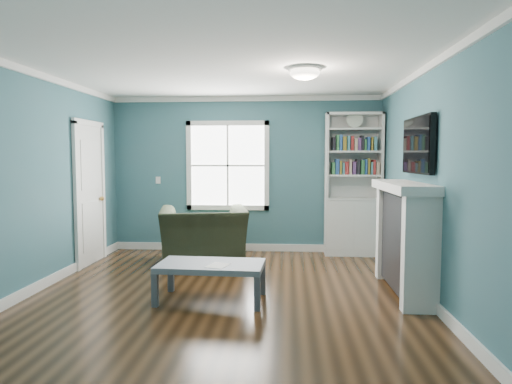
{
  "coord_description": "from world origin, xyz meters",
  "views": [
    {
      "loc": [
        0.72,
        -5.16,
        1.58
      ],
      "look_at": [
        0.33,
        0.4,
        1.16
      ],
      "focal_mm": 32.0,
      "sensor_mm": 36.0,
      "label": 1
    }
  ],
  "objects": [
    {
      "name": "floor",
      "position": [
        0.0,
        0.0,
        0.0
      ],
      "size": [
        5.0,
        5.0,
        0.0
      ],
      "primitive_type": "plane",
      "color": "black",
      "rests_on": "ground"
    },
    {
      "name": "room_walls",
      "position": [
        0.0,
        0.0,
        1.58
      ],
      "size": [
        5.0,
        5.0,
        5.0
      ],
      "color": "#31626D",
      "rests_on": "ground"
    },
    {
      "name": "trim",
      "position": [
        0.0,
        0.0,
        1.24
      ],
      "size": [
        4.5,
        5.0,
        2.6
      ],
      "color": "white",
      "rests_on": "ground"
    },
    {
      "name": "window",
      "position": [
        -0.3,
        2.49,
        1.45
      ],
      "size": [
        1.4,
        0.06,
        1.5
      ],
      "color": "white",
      "rests_on": "room_walls"
    },
    {
      "name": "bookshelf",
      "position": [
        1.77,
        2.3,
        0.92
      ],
      "size": [
        0.9,
        0.35,
        2.31
      ],
      "color": "silver",
      "rests_on": "ground"
    },
    {
      "name": "fireplace",
      "position": [
        2.08,
        0.2,
        0.64
      ],
      "size": [
        0.44,
        1.58,
        1.3
      ],
      "color": "black",
      "rests_on": "ground"
    },
    {
      "name": "tv",
      "position": [
        2.2,
        0.2,
        1.72
      ],
      "size": [
        0.06,
        1.1,
        0.65
      ],
      "primitive_type": "cube",
      "color": "black",
      "rests_on": "fireplace"
    },
    {
      "name": "door",
      "position": [
        -2.22,
        1.4,
        1.07
      ],
      "size": [
        0.12,
        0.98,
        2.17
      ],
      "color": "silver",
      "rests_on": "ground"
    },
    {
      "name": "ceiling_fixture",
      "position": [
        0.9,
        0.1,
        2.55
      ],
      "size": [
        0.38,
        0.38,
        0.15
      ],
      "color": "white",
      "rests_on": "room_walls"
    },
    {
      "name": "light_switch",
      "position": [
        -1.5,
        2.48,
        1.2
      ],
      "size": [
        0.08,
        0.01,
        0.12
      ],
      "primitive_type": "cube",
      "color": "white",
      "rests_on": "room_walls"
    },
    {
      "name": "recliner",
      "position": [
        -0.55,
        1.6,
        0.56
      ],
      "size": [
        1.41,
        1.07,
        1.11
      ],
      "primitive_type": "imported",
      "rotation": [
        0.0,
        0.0,
        -2.94
      ],
      "color": "black",
      "rests_on": "ground"
    },
    {
      "name": "coffee_table",
      "position": [
        -0.13,
        -0.24,
        0.37
      ],
      "size": [
        1.18,
        0.68,
        0.42
      ],
      "rotation": [
        0.0,
        0.0,
        -0.04
      ],
      "color": "#484D56",
      "rests_on": "ground"
    },
    {
      "name": "paper_sheet",
      "position": [
        -0.03,
        -0.35,
        0.42
      ],
      "size": [
        0.27,
        0.3,
        0.0
      ],
      "primitive_type": "cube",
      "rotation": [
        0.0,
        0.0,
        -0.31
      ],
      "color": "white",
      "rests_on": "coffee_table"
    }
  ]
}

